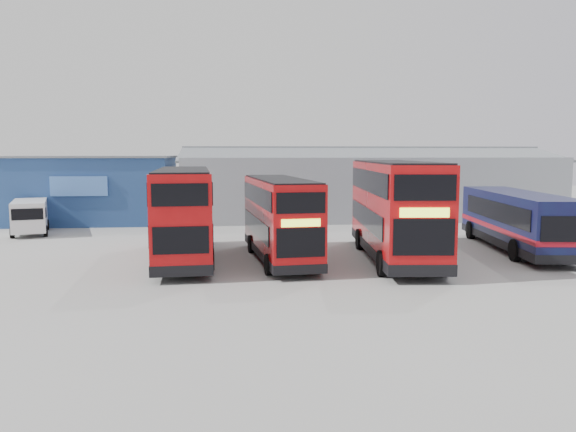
{
  "coord_description": "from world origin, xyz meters",
  "views": [
    {
      "loc": [
        -3.11,
        -27.02,
        5.33
      ],
      "look_at": [
        -0.32,
        1.61,
        2.1
      ],
      "focal_mm": 35.0,
      "sensor_mm": 36.0,
      "label": 1
    }
  ],
  "objects_px": {
    "maintenance_shed": "(364,185)",
    "single_decker_blue": "(517,222)",
    "double_decker_right": "(395,211)",
    "double_decker_left": "(184,215)",
    "office_block": "(93,189)",
    "double_decker_centre": "(280,220)",
    "panel_van": "(30,215)"
  },
  "relations": [
    {
      "from": "maintenance_shed",
      "to": "single_decker_blue",
      "type": "bearing_deg",
      "value": -76.08
    },
    {
      "from": "double_decker_right",
      "to": "double_decker_left",
      "type": "bearing_deg",
      "value": -178.9
    },
    {
      "from": "office_block",
      "to": "double_decker_centre",
      "type": "distance_m",
      "value": 21.88
    },
    {
      "from": "maintenance_shed",
      "to": "double_decker_centre",
      "type": "distance_m",
      "value": 21.4
    },
    {
      "from": "office_block",
      "to": "panel_van",
      "type": "distance_m",
      "value": 7.27
    },
    {
      "from": "office_block",
      "to": "double_decker_right",
      "type": "xyz_separation_m",
      "value": [
        18.94,
        -17.68,
        -0.13
      ]
    },
    {
      "from": "double_decker_left",
      "to": "single_decker_blue",
      "type": "xyz_separation_m",
      "value": [
        17.98,
        1.23,
        -0.69
      ]
    },
    {
      "from": "office_block",
      "to": "maintenance_shed",
      "type": "distance_m",
      "value": 22.09
    },
    {
      "from": "maintenance_shed",
      "to": "panel_van",
      "type": "bearing_deg",
      "value": -160.51
    },
    {
      "from": "single_decker_blue",
      "to": "office_block",
      "type": "bearing_deg",
      "value": -23.76
    },
    {
      "from": "panel_van",
      "to": "office_block",
      "type": "bearing_deg",
      "value": 52.96
    },
    {
      "from": "office_block",
      "to": "double_decker_right",
      "type": "distance_m",
      "value": 25.91
    },
    {
      "from": "office_block",
      "to": "double_decker_centre",
      "type": "height_order",
      "value": "office_block"
    },
    {
      "from": "double_decker_left",
      "to": "double_decker_right",
      "type": "relative_size",
      "value": 0.92
    },
    {
      "from": "office_block",
      "to": "panel_van",
      "type": "relative_size",
      "value": 2.27
    },
    {
      "from": "double_decker_centre",
      "to": "panel_van",
      "type": "relative_size",
      "value": 1.82
    },
    {
      "from": "double_decker_centre",
      "to": "double_decker_right",
      "type": "xyz_separation_m",
      "value": [
        5.78,
        -0.2,
        0.41
      ]
    },
    {
      "from": "maintenance_shed",
      "to": "double_decker_right",
      "type": "height_order",
      "value": "maintenance_shed"
    },
    {
      "from": "maintenance_shed",
      "to": "office_block",
      "type": "bearing_deg",
      "value": -174.79
    },
    {
      "from": "maintenance_shed",
      "to": "single_decker_blue",
      "type": "height_order",
      "value": "maintenance_shed"
    },
    {
      "from": "double_decker_left",
      "to": "double_decker_right",
      "type": "bearing_deg",
      "value": 172.7
    },
    {
      "from": "panel_van",
      "to": "double_decker_right",
      "type": "bearing_deg",
      "value": -43.3
    },
    {
      "from": "double_decker_left",
      "to": "double_decker_centre",
      "type": "relative_size",
      "value": 1.11
    },
    {
      "from": "office_block",
      "to": "maintenance_shed",
      "type": "relative_size",
      "value": 0.4
    },
    {
      "from": "double_decker_centre",
      "to": "double_decker_right",
      "type": "relative_size",
      "value": 0.83
    },
    {
      "from": "double_decker_left",
      "to": "double_decker_right",
      "type": "height_order",
      "value": "double_decker_right"
    },
    {
      "from": "office_block",
      "to": "double_decker_right",
      "type": "bearing_deg",
      "value": -43.03
    },
    {
      "from": "office_block",
      "to": "panel_van",
      "type": "xyz_separation_m",
      "value": [
        -2.54,
        -6.68,
        -1.34
      ]
    },
    {
      "from": "maintenance_shed",
      "to": "double_decker_right",
      "type": "bearing_deg",
      "value": -98.83
    },
    {
      "from": "double_decker_centre",
      "to": "double_decker_right",
      "type": "bearing_deg",
      "value": -7.82
    },
    {
      "from": "double_decker_left",
      "to": "single_decker_blue",
      "type": "relative_size",
      "value": 0.91
    },
    {
      "from": "double_decker_centre",
      "to": "double_decker_right",
      "type": "height_order",
      "value": "double_decker_right"
    }
  ]
}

